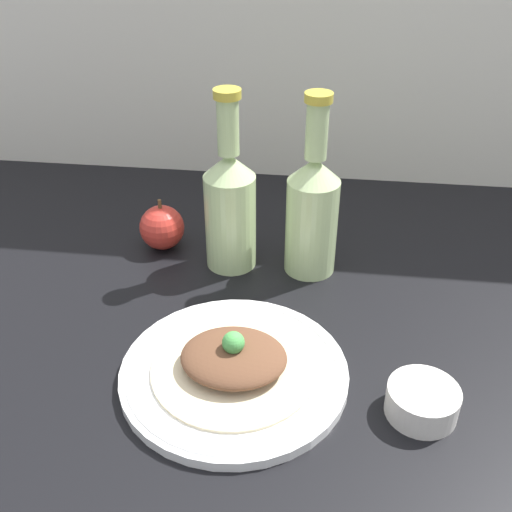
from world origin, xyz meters
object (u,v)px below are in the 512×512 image
cider_bottle_left (232,205)px  plate (236,372)px  apple (163,227)px  cider_bottle_right (314,210)px  dipping_bowl (424,401)px  plated_food (236,360)px

cider_bottle_left → plate: bearing=-80.2°
cider_bottle_left → apple: (-11.55, 3.25, -6.54)cm
plate → cider_bottle_right: (7.68, 24.37, 9.24)cm
cider_bottle_left → dipping_bowl: bearing=-46.8°
plate → plated_food: plated_food is taller
plated_food → dipping_bowl: (21.43, -2.96, -0.99)cm
cider_bottle_left → apple: bearing=164.3°
apple → dipping_bowl: (37.21, -30.58, -1.77)cm
cider_bottle_right → dipping_bowl: (13.75, -27.33, -8.31)cm
cider_bottle_right → cider_bottle_left: bearing=180.0°
plate → cider_bottle_right: 27.17cm
apple → cider_bottle_left: bearing=-15.7°
apple → dipping_bowl: 48.19cm
plate → plated_food: 1.93cm
plate → dipping_bowl: 21.66cm
cider_bottle_left → dipping_bowl: (25.66, -27.33, -8.31)cm
dipping_bowl → cider_bottle_right: bearing=116.7°
cider_bottle_right → apple: cider_bottle_right is taller
apple → plate: bearing=-60.3°
cider_bottle_right → apple: size_ratio=3.21×
plate → dipping_bowl: (21.43, -2.96, 0.93)cm
apple → cider_bottle_right: bearing=-7.9°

